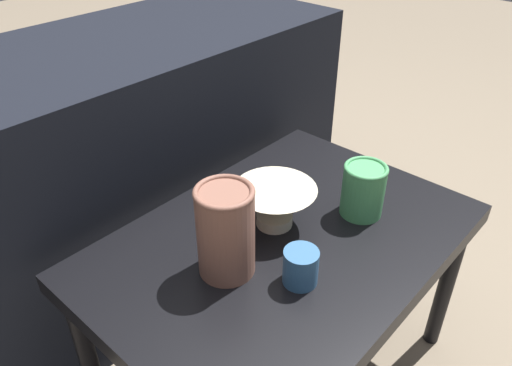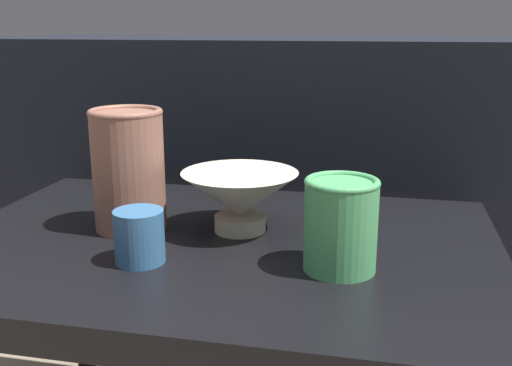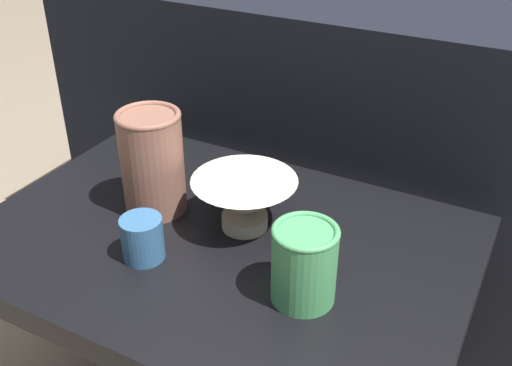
{
  "view_description": "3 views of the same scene",
  "coord_description": "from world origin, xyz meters",
  "px_view_note": "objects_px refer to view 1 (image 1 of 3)",
  "views": [
    {
      "loc": [
        -0.59,
        -0.46,
        1.04
      ],
      "look_at": [
        -0.01,
        0.06,
        0.52
      ],
      "focal_mm": 35.0,
      "sensor_mm": 36.0,
      "label": 1
    },
    {
      "loc": [
        0.21,
        -0.73,
        0.7
      ],
      "look_at": [
        0.04,
        0.06,
        0.48
      ],
      "focal_mm": 42.0,
      "sensor_mm": 36.0,
      "label": 2
    },
    {
      "loc": [
        0.4,
        -0.63,
        0.96
      ],
      "look_at": [
        0.03,
        0.07,
        0.48
      ],
      "focal_mm": 42.0,
      "sensor_mm": 36.0,
      "label": 3
    }
  ],
  "objects_px": {
    "bowl": "(275,203)",
    "vase_textured_left": "(226,230)",
    "cup": "(301,267)",
    "vase_colorful_right": "(363,189)"
  },
  "relations": [
    {
      "from": "bowl",
      "to": "vase_textured_left",
      "type": "distance_m",
      "value": 0.16
    },
    {
      "from": "cup",
      "to": "bowl",
      "type": "bearing_deg",
      "value": 55.87
    },
    {
      "from": "bowl",
      "to": "cup",
      "type": "distance_m",
      "value": 0.17
    },
    {
      "from": "vase_textured_left",
      "to": "vase_colorful_right",
      "type": "bearing_deg",
      "value": -15.92
    },
    {
      "from": "bowl",
      "to": "vase_textured_left",
      "type": "xyz_separation_m",
      "value": [
        -0.15,
        -0.02,
        0.04
      ]
    },
    {
      "from": "vase_textured_left",
      "to": "vase_colorful_right",
      "type": "height_order",
      "value": "vase_textured_left"
    },
    {
      "from": "bowl",
      "to": "cup",
      "type": "relative_size",
      "value": 2.47
    },
    {
      "from": "bowl",
      "to": "vase_textured_left",
      "type": "height_order",
      "value": "vase_textured_left"
    },
    {
      "from": "cup",
      "to": "vase_colorful_right",
      "type": "bearing_deg",
      "value": 6.92
    },
    {
      "from": "vase_textured_left",
      "to": "vase_colorful_right",
      "type": "distance_m",
      "value": 0.31
    }
  ]
}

